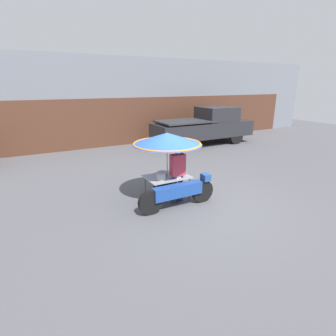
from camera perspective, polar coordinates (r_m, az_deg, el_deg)
ground_plane at (r=7.04m, az=6.33°, el=-8.02°), size 36.00×36.00×0.00m
shopfront_building at (r=14.59m, az=-14.04°, el=13.82°), size 28.00×2.06×4.38m
vendor_motorcycle_cart at (r=6.81m, az=0.16°, el=3.94°), size 2.15×1.83×1.86m
vendor_person at (r=6.93m, az=2.10°, el=-0.79°), size 0.38×0.22×1.52m
pickup_truck at (r=14.08m, az=8.09°, el=8.99°), size 5.42×1.78×1.91m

